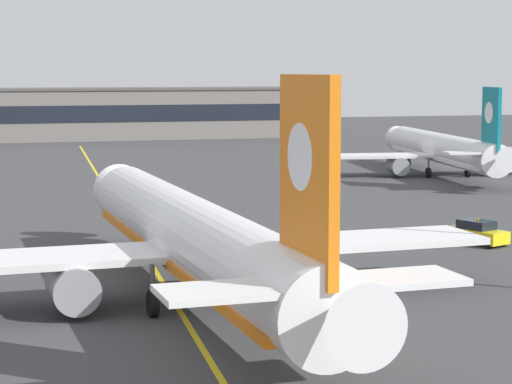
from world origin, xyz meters
The scene contains 5 objects.
ground_plane centered at (0.00, 0.00, 0.00)m, with size 400.00×400.00×0.00m, color #3D3D3F.
taxiway_centreline centered at (0.00, 30.00, 0.00)m, with size 0.30×180.00×0.01m, color yellow.
airliner_foreground centered at (-0.22, 10.34, 3.37)m, with size 32.17×41.50×11.65m.
airliner_background centered at (39.98, 63.37, 2.94)m, with size 28.24×36.21×10.17m.
service_car_fifth centered at (22.12, 22.40, 0.77)m, with size 3.21×4.57×1.79m.
Camera 1 is at (-10.84, -38.17, 11.79)m, focal length 70.13 mm.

